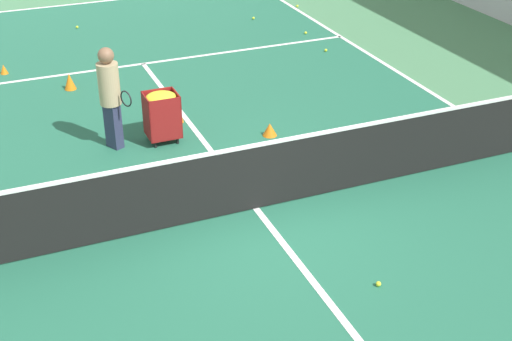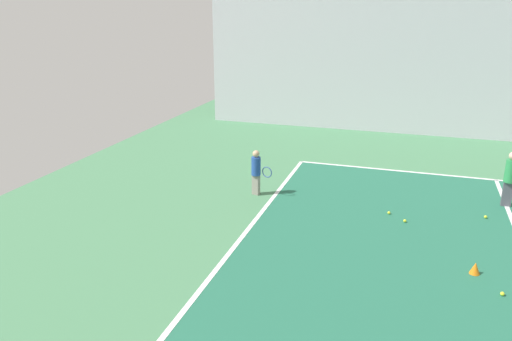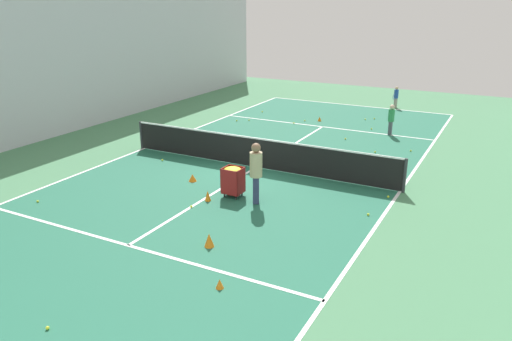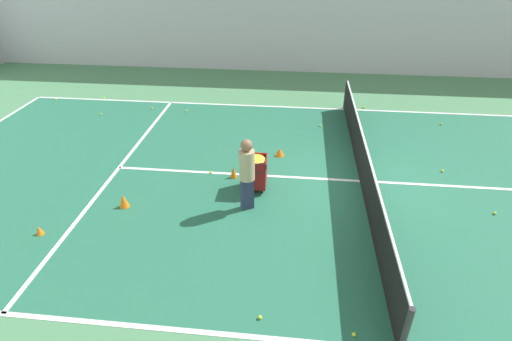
# 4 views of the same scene
# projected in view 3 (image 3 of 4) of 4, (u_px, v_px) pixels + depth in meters

# --- Properties ---
(ground_plane) EXTENTS (37.38, 37.38, 0.00)m
(ground_plane) POSITION_uv_depth(u_px,v_px,m) (256.00, 167.00, 17.66)
(ground_plane) COLOR #477F56
(court_playing_area) EXTENTS (10.08, 24.24, 0.00)m
(court_playing_area) POSITION_uv_depth(u_px,v_px,m) (256.00, 167.00, 17.66)
(court_playing_area) COLOR #23664C
(court_playing_area) RESTS_ON ground
(line_baseline_near) EXTENTS (10.08, 0.10, 0.00)m
(line_baseline_near) POSITION_uv_depth(u_px,v_px,m) (357.00, 106.00, 27.80)
(line_baseline_near) COLOR white
(line_baseline_near) RESTS_ON ground
(line_sideline_left) EXTENTS (0.10, 24.24, 0.00)m
(line_sideline_left) POSITION_uv_depth(u_px,v_px,m) (400.00, 192.00, 15.45)
(line_sideline_left) COLOR white
(line_sideline_left) RESTS_ON ground
(line_sideline_right) EXTENTS (0.10, 24.24, 0.00)m
(line_sideline_right) POSITION_uv_depth(u_px,v_px,m) (144.00, 148.00, 19.88)
(line_sideline_right) COLOR white
(line_sideline_right) RESTS_ON ground
(line_service_near) EXTENTS (10.08, 0.10, 0.00)m
(line_service_near) POSITION_uv_depth(u_px,v_px,m) (322.00, 127.00, 23.24)
(line_service_near) COLOR white
(line_service_near) RESTS_ON ground
(line_service_far) EXTENTS (10.08, 0.10, 0.00)m
(line_service_far) POSITION_uv_depth(u_px,v_px,m) (128.00, 245.00, 12.09)
(line_service_far) COLOR white
(line_service_far) RESTS_ON ground
(line_centre_service) EXTENTS (0.10, 13.33, 0.00)m
(line_centre_service) POSITION_uv_depth(u_px,v_px,m) (256.00, 167.00, 17.66)
(line_centre_service) COLOR white
(line_centre_service) RESTS_ON ground
(hall_enclosure_right) EXTENTS (0.15, 33.68, 6.08)m
(hall_enclosure_right) POSITION_uv_depth(u_px,v_px,m) (52.00, 65.00, 20.93)
(hall_enclosure_right) COLOR silver
(hall_enclosure_right) RESTS_ON ground
(tennis_net) EXTENTS (10.38, 0.10, 1.09)m
(tennis_net) POSITION_uv_depth(u_px,v_px,m) (256.00, 152.00, 17.48)
(tennis_net) COLOR #2D2D33
(tennis_net) RESTS_ON ground
(player_near_baseline) EXTENTS (0.29, 0.58, 1.16)m
(player_near_baseline) POSITION_uv_depth(u_px,v_px,m) (396.00, 96.00, 27.09)
(player_near_baseline) COLOR gray
(player_near_baseline) RESTS_ON ground
(coach_at_net) EXTENTS (0.52, 0.68, 1.81)m
(coach_at_net) POSITION_uv_depth(u_px,v_px,m) (256.00, 169.00, 14.30)
(coach_at_net) COLOR #2D3351
(coach_at_net) RESTS_ON ground
(child_midcourt) EXTENTS (0.28, 0.28, 1.34)m
(child_midcourt) POSITION_uv_depth(u_px,v_px,m) (391.00, 118.00, 21.64)
(child_midcourt) COLOR #4C4C56
(child_midcourt) RESTS_ON ground
(ball_cart) EXTENTS (0.57, 0.52, 0.93)m
(ball_cart) POSITION_uv_depth(u_px,v_px,m) (233.00, 176.00, 14.89)
(ball_cart) COLOR maroon
(ball_cart) RESTS_ON ground
(training_cone_0) EXTENTS (0.18, 0.18, 0.22)m
(training_cone_0) POSITION_uv_depth(u_px,v_px,m) (320.00, 119.00, 24.28)
(training_cone_0) COLOR orange
(training_cone_0) RESTS_ON ground
(training_cone_1) EXTENTS (0.26, 0.26, 0.24)m
(training_cone_1) POSITION_uv_depth(u_px,v_px,m) (193.00, 178.00, 16.30)
(training_cone_1) COLOR orange
(training_cone_1) RESTS_ON ground
(training_cone_2) EXTENTS (0.17, 0.17, 0.21)m
(training_cone_2) POSITION_uv_depth(u_px,v_px,m) (220.00, 284.00, 10.28)
(training_cone_2) COLOR orange
(training_cone_2) RESTS_ON ground
(training_cone_3) EXTENTS (0.24, 0.24, 0.34)m
(training_cone_3) POSITION_uv_depth(u_px,v_px,m) (209.00, 240.00, 11.99)
(training_cone_3) COLOR orange
(training_cone_3) RESTS_ON ground
(training_cone_4) EXTENTS (0.18, 0.18, 0.32)m
(training_cone_4) POSITION_uv_depth(u_px,v_px,m) (208.00, 196.00, 14.71)
(training_cone_4) COLOR orange
(training_cone_4) RESTS_ON ground
(tennis_ball_0) EXTENTS (0.07, 0.07, 0.07)m
(tennis_ball_0) POSITION_uv_depth(u_px,v_px,m) (305.00, 121.00, 24.27)
(tennis_ball_0) COLOR yellow
(tennis_ball_0) RESTS_ON ground
(tennis_ball_1) EXTENTS (0.07, 0.07, 0.07)m
(tennis_ball_1) POSITION_uv_depth(u_px,v_px,m) (317.00, 150.00, 19.63)
(tennis_ball_1) COLOR yellow
(tennis_ball_1) RESTS_ON ground
(tennis_ball_2) EXTENTS (0.07, 0.07, 0.07)m
(tennis_ball_2) POSITION_uv_depth(u_px,v_px,m) (162.00, 160.00, 18.35)
(tennis_ball_2) COLOR yellow
(tennis_ball_2) RESTS_ON ground
(tennis_ball_3) EXTENTS (0.07, 0.07, 0.07)m
(tennis_ball_3) POSITION_uv_depth(u_px,v_px,m) (388.00, 197.00, 14.97)
(tennis_ball_3) COLOR yellow
(tennis_ball_3) RESTS_ON ground
(tennis_ball_4) EXTENTS (0.07, 0.07, 0.07)m
(tennis_ball_4) POSITION_uv_depth(u_px,v_px,m) (365.00, 160.00, 18.39)
(tennis_ball_4) COLOR yellow
(tennis_ball_4) RESTS_ON ground
(tennis_ball_6) EXTENTS (0.07, 0.07, 0.07)m
(tennis_ball_6) POSITION_uv_depth(u_px,v_px,m) (345.00, 139.00, 21.13)
(tennis_ball_6) COLOR yellow
(tennis_ball_6) RESTS_ON ground
(tennis_ball_8) EXTENTS (0.07, 0.07, 0.07)m
(tennis_ball_8) POSITION_uv_depth(u_px,v_px,m) (48.00, 328.00, 9.01)
(tennis_ball_8) COLOR yellow
(tennis_ball_8) RESTS_ON ground
(tennis_ball_9) EXTENTS (0.07, 0.07, 0.07)m
(tennis_ball_9) POSITION_uv_depth(u_px,v_px,m) (372.00, 129.00, 22.74)
(tennis_ball_9) COLOR yellow
(tennis_ball_9) RESTS_ON ground
(tennis_ball_10) EXTENTS (0.07, 0.07, 0.07)m
(tennis_ball_10) POSITION_uv_depth(u_px,v_px,m) (374.00, 119.00, 24.67)
(tennis_ball_10) COLOR yellow
(tennis_ball_10) RESTS_ON ground
(tennis_ball_11) EXTENTS (0.07, 0.07, 0.07)m
(tennis_ball_11) POSITION_uv_depth(u_px,v_px,m) (411.00, 151.00, 19.47)
(tennis_ball_11) COLOR yellow
(tennis_ball_11) RESTS_ON ground
(tennis_ball_12) EXTENTS (0.07, 0.07, 0.07)m
(tennis_ball_12) POSITION_uv_depth(u_px,v_px,m) (191.00, 206.00, 14.27)
(tennis_ball_12) COLOR yellow
(tennis_ball_12) RESTS_ON ground
(tennis_ball_13) EXTENTS (0.07, 0.07, 0.07)m
(tennis_ball_13) POSITION_uv_depth(u_px,v_px,m) (294.00, 123.00, 23.81)
(tennis_ball_13) COLOR yellow
(tennis_ball_13) RESTS_ON ground
(tennis_ball_14) EXTENTS (0.07, 0.07, 0.07)m
(tennis_ball_14) POSITION_uv_depth(u_px,v_px,m) (152.00, 143.00, 20.57)
(tennis_ball_14) COLOR yellow
(tennis_ball_14) RESTS_ON ground
(tennis_ball_15) EXTENTS (0.07, 0.07, 0.07)m
(tennis_ball_15) POSITION_uv_depth(u_px,v_px,m) (262.00, 112.00, 26.16)
(tennis_ball_15) COLOR yellow
(tennis_ball_15) RESTS_ON ground
(tennis_ball_17) EXTENTS (0.07, 0.07, 0.07)m
(tennis_ball_17) POSITION_uv_depth(u_px,v_px,m) (210.00, 133.00, 22.07)
(tennis_ball_17) COLOR yellow
(tennis_ball_17) RESTS_ON ground
(tennis_ball_18) EXTENTS (0.07, 0.07, 0.07)m
(tennis_ball_18) POSITION_uv_depth(u_px,v_px,m) (249.00, 120.00, 24.37)
(tennis_ball_18) COLOR yellow
(tennis_ball_18) RESTS_ON ground
(tennis_ball_19) EXTENTS (0.07, 0.07, 0.07)m
(tennis_ball_19) POSITION_uv_depth(u_px,v_px,m) (38.00, 201.00, 14.63)
(tennis_ball_19) COLOR yellow
(tennis_ball_19) RESTS_ON ground
(tennis_ball_20) EXTENTS (0.07, 0.07, 0.07)m
(tennis_ball_20) POSITION_uv_depth(u_px,v_px,m) (375.00, 152.00, 19.33)
(tennis_ball_20) COLOR yellow
(tennis_ball_20) RESTS_ON ground
(tennis_ball_21) EXTENTS (0.07, 0.07, 0.07)m
(tennis_ball_21) POSITION_uv_depth(u_px,v_px,m) (237.00, 121.00, 24.26)
(tennis_ball_21) COLOR yellow
(tennis_ball_21) RESTS_ON ground
(tennis_ball_22) EXTENTS (0.07, 0.07, 0.07)m
(tennis_ball_22) POSITION_uv_depth(u_px,v_px,m) (267.00, 147.00, 19.91)
(tennis_ball_22) COLOR yellow
(tennis_ball_22) RESTS_ON ground
(tennis_ball_23) EXTENTS (0.07, 0.07, 0.07)m
(tennis_ball_23) POSITION_uv_depth(u_px,v_px,m) (365.00, 119.00, 24.53)
(tennis_ball_23) COLOR yellow
(tennis_ball_23) RESTS_ON ground
(tennis_ball_24) EXTENTS (0.07, 0.07, 0.07)m
(tennis_ball_24) POSITION_uv_depth(u_px,v_px,m) (368.00, 214.00, 13.74)
(tennis_ball_24) COLOR yellow
(tennis_ball_24) RESTS_ON ground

